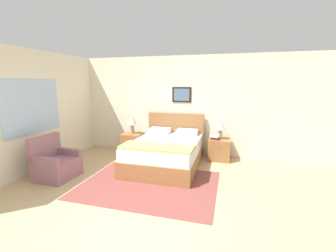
% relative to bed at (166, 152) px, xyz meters
% --- Properties ---
extents(ground_plane, '(16.00, 16.00, 0.00)m').
position_rel_bed_xyz_m(ground_plane, '(0.06, -2.07, -0.32)').
color(ground_plane, tan).
extents(wall_back, '(7.75, 0.09, 2.60)m').
position_rel_bed_xyz_m(wall_back, '(0.06, 1.08, 0.98)').
color(wall_back, beige).
rests_on(wall_back, ground_plane).
extents(wall_left, '(0.08, 5.52, 2.60)m').
position_rel_bed_xyz_m(wall_left, '(-2.64, -0.53, 0.98)').
color(wall_left, beige).
rests_on(wall_left, ground_plane).
extents(area_rug_main, '(2.53, 1.91, 0.01)m').
position_rel_bed_xyz_m(area_rug_main, '(-0.02, -1.05, -0.32)').
color(area_rug_main, brown).
rests_on(area_rug_main, ground_plane).
extents(bed, '(1.51, 2.03, 1.11)m').
position_rel_bed_xyz_m(bed, '(0.00, 0.00, 0.00)').
color(bed, '#936038').
rests_on(bed, ground_plane).
extents(armchair, '(0.67, 0.74, 0.86)m').
position_rel_bed_xyz_m(armchair, '(-1.96, -1.25, -0.04)').
color(armchair, '#8E606B').
rests_on(armchair, ground_plane).
extents(nightstand_near_window, '(0.52, 0.51, 0.53)m').
position_rel_bed_xyz_m(nightstand_near_window, '(-1.17, 0.76, -0.06)').
color(nightstand_near_window, '#936038').
rests_on(nightstand_near_window, ground_plane).
extents(nightstand_by_door, '(0.52, 0.51, 0.53)m').
position_rel_bed_xyz_m(nightstand_by_door, '(1.17, 0.76, -0.06)').
color(nightstand_by_door, '#936038').
rests_on(nightstand_by_door, ground_plane).
extents(table_lamp_near_window, '(0.24, 0.24, 0.50)m').
position_rel_bed_xyz_m(table_lamp_near_window, '(-1.17, 0.76, 0.55)').
color(table_lamp_near_window, gray).
rests_on(table_lamp_near_window, nightstand_near_window).
extents(table_lamp_by_door, '(0.24, 0.24, 0.50)m').
position_rel_bed_xyz_m(table_lamp_by_door, '(1.18, 0.76, 0.55)').
color(table_lamp_by_door, gray).
rests_on(table_lamp_by_door, nightstand_by_door).
extents(book_thick_bottom, '(0.26, 0.29, 0.03)m').
position_rel_bed_xyz_m(book_thick_bottom, '(1.06, 0.71, 0.23)').
color(book_thick_bottom, '#B7332D').
rests_on(book_thick_bottom, nightstand_by_door).
extents(book_hardcover_middle, '(0.21, 0.22, 0.03)m').
position_rel_bed_xyz_m(book_hardcover_middle, '(1.06, 0.71, 0.26)').
color(book_hardcover_middle, '#232328').
rests_on(book_hardcover_middle, book_thick_bottom).
extents(book_novel_upper, '(0.26, 0.30, 0.03)m').
position_rel_bed_xyz_m(book_novel_upper, '(1.06, 0.71, 0.29)').
color(book_novel_upper, silver).
rests_on(book_novel_upper, book_hardcover_middle).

